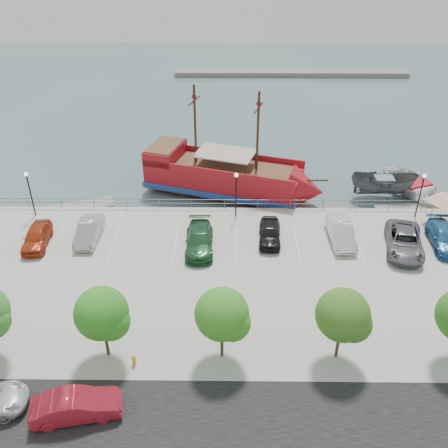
{
  "coord_description": "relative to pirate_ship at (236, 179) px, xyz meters",
  "views": [
    {
      "loc": [
        -0.64,
        -31.63,
        23.24
      ],
      "look_at": [
        -1.0,
        2.0,
        2.0
      ],
      "focal_mm": 40.0,
      "sensor_mm": 36.0,
      "label": 1
    }
  ],
  "objects": [
    {
      "name": "ground",
      "position": [
        -0.07,
        -12.13,
        -1.89
      ],
      "size": [
        160.0,
        160.0,
        0.0
      ],
      "primitive_type": "plane",
      "color": "#395555"
    },
    {
      "name": "street",
      "position": [
        -0.07,
        -28.13,
        -0.88
      ],
      "size": [
        100.0,
        8.0,
        0.04
      ],
      "primitive_type": "cube",
      "color": "black",
      "rests_on": "land_slab"
    },
    {
      "name": "sidewalk",
      "position": [
        -0.07,
        -22.13,
        -0.87
      ],
      "size": [
        100.0,
        4.0,
        0.05
      ],
      "primitive_type": "cube",
      "color": "#9C9A97",
      "rests_on": "land_slab"
    },
    {
      "name": "seawall_railing",
      "position": [
        -0.07,
        -4.33,
        -0.36
      ],
      "size": [
        50.0,
        0.06,
        1.0
      ],
      "color": "#5F6061",
      "rests_on": "land_slab"
    },
    {
      "name": "far_shore",
      "position": [
        9.93,
        42.87,
        -1.49
      ],
      "size": [
        40.0,
        3.0,
        0.8
      ],
      "primitive_type": "cube",
      "color": "gray",
      "rests_on": "ground"
    },
    {
      "name": "pirate_ship",
      "position": [
        0.0,
        0.0,
        0.0
      ],
      "size": [
        18.18,
        9.91,
        11.27
      ],
      "rotation": [
        0.0,
        0.0,
        -0.31
      ],
      "color": "#A2121A",
      "rests_on": "ground"
    },
    {
      "name": "patrol_boat",
      "position": [
        14.44,
        -0.28,
        -0.66
      ],
      "size": [
        6.54,
        2.96,
        2.46
      ],
      "primitive_type": "imported",
      "rotation": [
        0.0,
        0.0,
        1.48
      ],
      "color": "#4C4E52",
      "rests_on": "ground"
    },
    {
      "name": "speedboat",
      "position": [
        17.73,
        0.53,
        -1.07
      ],
      "size": [
        8.04,
        9.39,
        1.64
      ],
      "primitive_type": "imported",
      "rotation": [
        0.0,
        0.0,
        0.35
      ],
      "color": "white",
      "rests_on": "ground"
    },
    {
      "name": "dock_west",
      "position": [
        -15.1,
        -2.93,
        -1.7
      ],
      "size": [
        6.95,
        4.07,
        0.38
      ],
      "primitive_type": "cube",
      "rotation": [
        0.0,
        0.0,
        0.35
      ],
      "color": "gray",
      "rests_on": "ground"
    },
    {
      "name": "dock_mid",
      "position": [
        7.42,
        -2.93,
        -1.7
      ],
      "size": [
        6.54,
        2.01,
        0.37
      ],
      "primitive_type": "cube",
      "rotation": [
        0.0,
        0.0,
        -0.02
      ],
      "color": "slate",
      "rests_on": "ground"
    },
    {
      "name": "dock_east",
      "position": [
        16.33,
        -2.93,
        -1.71
      ],
      "size": [
        6.41,
        2.57,
        0.36
      ],
      "primitive_type": "cube",
      "rotation": [
        0.0,
        0.0,
        0.13
      ],
      "color": "slate",
      "rests_on": "ground"
    },
    {
      "name": "canopy_tent",
      "position": [
        18.01,
        -6.3,
        1.9
      ],
      "size": [
        4.61,
        4.61,
        3.2
      ],
      "rotation": [
        0.0,
        0.0,
        -0.23
      ],
      "color": "slate",
      "rests_on": "land_slab"
    },
    {
      "name": "street_sedan",
      "position": [
        -8.8,
        -26.51,
        -0.1
      ],
      "size": [
        5.01,
        2.58,
        1.57
      ],
      "primitive_type": "imported",
      "rotation": [
        0.0,
        0.0,
        1.77
      ],
      "color": "#AA1B2A",
      "rests_on": "street"
    },
    {
      "name": "fire_hydrant",
      "position": [
        -6.33,
        -22.93,
        -0.48
      ],
      "size": [
        0.26,
        0.26,
        0.76
      ],
      "rotation": [
        0.0,
        0.0,
        -0.3
      ],
      "color": "orange",
      "rests_on": "sidewalk"
    },
    {
      "name": "lamp_post_left",
      "position": [
        -18.07,
        -5.63,
        2.05
      ],
      "size": [
        0.36,
        0.36,
        4.28
      ],
      "color": "black",
      "rests_on": "land_slab"
    },
    {
      "name": "lamp_post_mid",
      "position": [
        -0.07,
        -5.63,
        2.05
      ],
      "size": [
        0.36,
        0.36,
        4.28
      ],
      "color": "black",
      "rests_on": "land_slab"
    },
    {
      "name": "lamp_post_right",
      "position": [
        15.93,
        -5.63,
        2.05
      ],
      "size": [
        0.36,
        0.36,
        4.28
      ],
      "color": "black",
      "rests_on": "land_slab"
    },
    {
      "name": "tree_c",
      "position": [
        -7.92,
        -22.2,
        2.41
      ],
      "size": [
        3.3,
        3.2,
        5.0
      ],
      "color": "#473321",
      "rests_on": "sidewalk"
    },
    {
      "name": "tree_d",
      "position": [
        -0.92,
        -22.2,
        2.41
      ],
      "size": [
        3.3,
        3.2,
        5.0
      ],
      "color": "#473321",
      "rests_on": "sidewalk"
    },
    {
      "name": "tree_e",
      "position": [
        6.08,
        -22.2,
        2.41
      ],
      "size": [
        3.3,
        3.2,
        5.0
      ],
      "color": "#473321",
      "rests_on": "sidewalk"
    },
    {
      "name": "parked_car_a",
      "position": [
        -16.3,
        -10.24,
        -0.12
      ],
      "size": [
        2.15,
        4.63,
        1.53
      ],
      "primitive_type": "imported",
      "rotation": [
        0.0,
        0.0,
        0.08
      ],
      "color": "#AE3716",
      "rests_on": "land_slab"
    },
    {
      "name": "parked_car_b",
      "position": [
        -12.26,
        -9.35,
        -0.12
      ],
      "size": [
        1.66,
        4.67,
        1.53
      ],
      "primitive_type": "imported",
      "rotation": [
        0.0,
        0.0,
        -0.01
      ],
      "color": "#A7A7A7",
      "rests_on": "land_slab"
    },
    {
      "name": "parked_car_d",
      "position": [
        -3.04,
        -10.63,
        -0.1
      ],
      "size": [
        2.38,
        5.49,
        1.57
      ],
      "primitive_type": "imported",
      "rotation": [
        0.0,
        0.0,
        0.03
      ],
      "color": "#235630",
      "rests_on": "land_slab"
    },
    {
      "name": "parked_car_e",
      "position": [
        2.7,
        -9.43,
        -0.14
      ],
      "size": [
        2.05,
        4.49,
        1.49
      ],
      "primitive_type": "imported",
      "rotation": [
        0.0,
        0.0,
        -0.07
      ],
      "color": "black",
      "rests_on": "land_slab"
    },
    {
      "name": "parked_car_f",
      "position": [
        8.55,
        -9.4,
        -0.07
      ],
      "size": [
        1.89,
        5.02,
        1.64
      ],
      "primitive_type": "imported",
      "rotation": [
        0.0,
        0.0,
        0.03
      ],
      "color": "silver",
      "rests_on": "land_slab"
    },
    {
      "name": "parked_car_g",
      "position": [
        13.37,
        -10.7,
        -0.07
      ],
      "size": [
        3.88,
        6.35,
        1.64
      ],
      "primitive_type": "imported",
      "rotation": [
        0.0,
        0.0,
        -0.21
      ],
      "color": "slate",
      "rests_on": "land_slab"
    },
    {
      "name": "parked_car_h",
      "position": [
        16.83,
        -9.99,
        -0.14
      ],
      "size": [
        2.39,
        5.24,
        1.49
      ],
      "primitive_type": "imported",
      "rotation": [
        0.0,
        0.0,
        -0.06
      ],
      "color": "#266499",
      "rests_on": "land_slab"
    }
  ]
}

